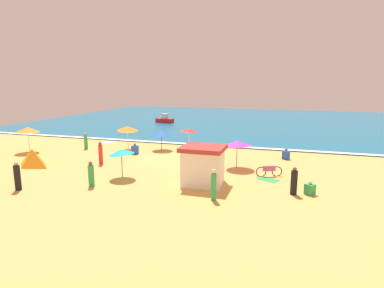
% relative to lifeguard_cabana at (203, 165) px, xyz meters
% --- Properties ---
extents(ground_plane, '(60.00, 60.00, 0.00)m').
position_rel_lifeguard_cabana_xyz_m(ground_plane, '(-4.18, 5.54, -1.24)').
color(ground_plane, '#E0A856').
extents(ocean_water, '(60.00, 44.00, 0.10)m').
position_rel_lifeguard_cabana_xyz_m(ocean_water, '(-4.18, 33.54, -1.19)').
color(ocean_water, '#146B93').
rests_on(ocean_water, ground_plane).
extents(wave_breaker_foam, '(57.00, 0.70, 0.01)m').
position_rel_lifeguard_cabana_xyz_m(wave_breaker_foam, '(-4.18, 11.84, -1.13)').
color(wave_breaker_foam, white).
rests_on(wave_breaker_foam, ocean_water).
extents(lifeguard_cabana, '(2.61, 2.42, 2.44)m').
position_rel_lifeguard_cabana_xyz_m(lifeguard_cabana, '(0.00, 0.00, 0.00)').
color(lifeguard_cabana, white).
rests_on(lifeguard_cabana, ground_plane).
extents(beach_umbrella_0, '(2.78, 2.78, 2.29)m').
position_rel_lifeguard_cabana_xyz_m(beach_umbrella_0, '(-9.61, 8.05, 0.76)').
color(beach_umbrella_0, silver).
rests_on(beach_umbrella_0, ground_plane).
extents(beach_umbrella_1, '(1.84, 1.81, 2.03)m').
position_rel_lifeguard_cabana_xyz_m(beach_umbrella_1, '(-5.56, -0.23, 0.53)').
color(beach_umbrella_1, '#4C3823').
rests_on(beach_umbrella_1, ground_plane).
extents(beach_umbrella_2, '(2.21, 2.21, 2.40)m').
position_rel_lifeguard_cabana_xyz_m(beach_umbrella_2, '(-3.41, 7.67, 0.93)').
color(beach_umbrella_2, silver).
rests_on(beach_umbrella_2, ground_plane).
extents(beach_umbrella_3, '(2.64, 2.65, 1.94)m').
position_rel_lifeguard_cabana_xyz_m(beach_umbrella_3, '(-6.48, 8.73, 0.44)').
color(beach_umbrella_3, '#4C3823').
rests_on(beach_umbrella_3, ground_plane).
extents(beach_umbrella_4, '(2.70, 2.71, 2.33)m').
position_rel_lifeguard_cabana_xyz_m(beach_umbrella_4, '(-17.64, 4.29, 0.82)').
color(beach_umbrella_4, silver).
rests_on(beach_umbrella_4, ground_plane).
extents(beach_umbrella_5, '(2.91, 2.90, 2.11)m').
position_rel_lifeguard_cabana_xyz_m(beach_umbrella_5, '(1.35, 4.50, 0.63)').
color(beach_umbrella_5, '#4C3823').
rests_on(beach_umbrella_5, ground_plane).
extents(beach_tent, '(2.55, 1.89, 1.35)m').
position_rel_lifeguard_cabana_xyz_m(beach_tent, '(-13.49, 0.33, -0.56)').
color(beach_tent, orange).
rests_on(beach_tent, ground_plane).
extents(parked_bicycle, '(1.71, 0.75, 0.76)m').
position_rel_lifeguard_cabana_xyz_m(parked_bicycle, '(3.82, 2.96, -0.86)').
color(parked_bicycle, black).
rests_on(parked_bicycle, ground_plane).
extents(beachgoer_0, '(0.45, 0.45, 1.77)m').
position_rel_lifeguard_cabana_xyz_m(beachgoer_0, '(-8.92, 2.42, -0.38)').
color(beachgoer_0, red).
rests_on(beachgoer_0, ground_plane).
extents(beachgoer_1, '(0.55, 0.55, 0.97)m').
position_rel_lifeguard_cabana_xyz_m(beachgoer_1, '(-8.05, 6.42, -0.83)').
color(beachgoer_1, blue).
rests_on(beachgoer_1, ground_plane).
extents(beachgoer_3, '(0.67, 0.67, 0.80)m').
position_rel_lifeguard_cabana_xyz_m(beachgoer_3, '(6.30, 0.05, -0.91)').
color(beachgoer_3, green).
rests_on(beachgoer_3, ground_plane).
extents(beachgoer_4, '(0.45, 0.45, 1.73)m').
position_rel_lifeguard_cabana_xyz_m(beachgoer_4, '(-10.18, -4.32, -0.43)').
color(beachgoer_4, black).
rests_on(beachgoer_4, ground_plane).
extents(beachgoer_6, '(0.66, 0.66, 0.91)m').
position_rel_lifeguard_cabana_xyz_m(beachgoer_6, '(4.79, 8.43, -0.86)').
color(beachgoer_6, blue).
rests_on(beachgoer_6, ground_plane).
extents(beachgoer_7, '(0.38, 0.38, 1.74)m').
position_rel_lifeguard_cabana_xyz_m(beachgoer_7, '(1.26, -2.44, -0.40)').
color(beachgoer_7, green).
rests_on(beachgoer_7, ground_plane).
extents(beachgoer_8, '(0.43, 0.43, 1.58)m').
position_rel_lifeguard_cabana_xyz_m(beachgoer_8, '(-6.43, -2.43, -0.51)').
color(beachgoer_8, green).
rests_on(beachgoer_8, ground_plane).
extents(beachgoer_9, '(0.45, 0.45, 1.61)m').
position_rel_lifeguard_cabana_xyz_m(beachgoer_9, '(5.41, -0.23, -0.49)').
color(beachgoer_9, black).
rests_on(beachgoer_9, ground_plane).
extents(beachgoer_10, '(0.36, 0.36, 1.57)m').
position_rel_lifeguard_cabana_xyz_m(beachgoer_10, '(-13.56, 7.02, -0.51)').
color(beachgoer_10, green).
rests_on(beachgoer_10, ground_plane).
extents(beach_towel_0, '(1.86, 1.99, 0.01)m').
position_rel_lifeguard_cabana_xyz_m(beach_towel_0, '(-13.45, 10.45, -1.23)').
color(beach_towel_0, white).
rests_on(beach_towel_0, ground_plane).
extents(beach_towel_1, '(0.85, 1.14, 0.01)m').
position_rel_lifeguard_cabana_xyz_m(beach_towel_1, '(-0.26, 0.79, -1.23)').
color(beach_towel_1, white).
rests_on(beach_towel_1, ground_plane).
extents(beach_towel_2, '(1.58, 1.37, 0.01)m').
position_rel_lifeguard_cabana_xyz_m(beach_towel_2, '(3.85, 2.17, -1.23)').
color(beach_towel_2, green).
rests_on(beach_towel_2, ground_plane).
extents(small_boat_0, '(2.71, 1.59, 1.37)m').
position_rel_lifeguard_cabana_xyz_m(small_boat_0, '(-13.63, 27.07, -0.69)').
color(small_boat_0, red).
rests_on(small_boat_0, ocean_water).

